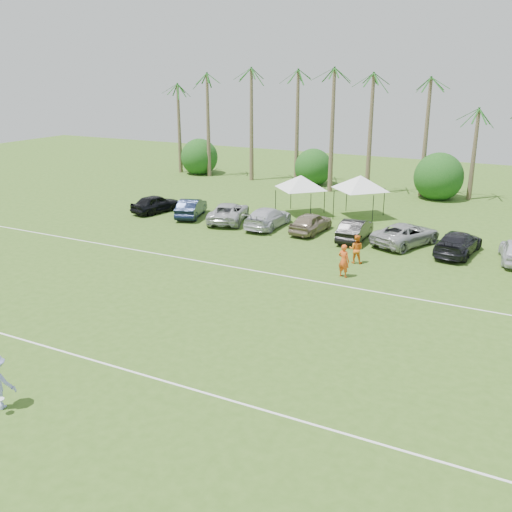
% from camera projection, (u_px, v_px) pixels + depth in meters
% --- Properties ---
extents(ground, '(120.00, 120.00, 0.00)m').
position_uv_depth(ground, '(60.00, 387.00, 20.22)').
color(ground, '#385A1B').
rests_on(ground, ground).
extents(field_lines, '(80.00, 12.10, 0.01)m').
position_uv_depth(field_lines, '(187.00, 307.00, 26.97)').
color(field_lines, white).
rests_on(field_lines, ground).
extents(palm_tree_0, '(2.40, 2.40, 8.90)m').
position_uv_depth(palm_tree_0, '(169.00, 101.00, 59.53)').
color(palm_tree_0, brown).
rests_on(palm_tree_0, ground).
extents(palm_tree_1, '(2.40, 2.40, 9.90)m').
position_uv_depth(palm_tree_1, '(210.00, 94.00, 57.08)').
color(palm_tree_1, brown).
rests_on(palm_tree_1, ground).
extents(palm_tree_2, '(2.40, 2.40, 10.90)m').
position_uv_depth(palm_tree_2, '(254.00, 85.00, 54.64)').
color(palm_tree_2, brown).
rests_on(palm_tree_2, ground).
extents(palm_tree_3, '(2.40, 2.40, 11.90)m').
position_uv_depth(palm_tree_3, '(292.00, 76.00, 52.63)').
color(palm_tree_3, brown).
rests_on(palm_tree_3, ground).
extents(palm_tree_4, '(2.40, 2.40, 8.90)m').
position_uv_depth(palm_tree_4, '(332.00, 106.00, 51.69)').
color(palm_tree_4, brown).
rests_on(palm_tree_4, ground).
extents(palm_tree_5, '(2.40, 2.40, 9.90)m').
position_uv_depth(palm_tree_5, '(376.00, 97.00, 49.68)').
color(palm_tree_5, brown).
rests_on(palm_tree_5, ground).
extents(palm_tree_6, '(2.40, 2.40, 10.90)m').
position_uv_depth(palm_tree_6, '(423.00, 88.00, 47.67)').
color(palm_tree_6, brown).
rests_on(palm_tree_6, ground).
extents(palm_tree_7, '(2.40, 2.40, 11.90)m').
position_uv_depth(palm_tree_7, '(475.00, 77.00, 45.66)').
color(palm_tree_7, brown).
rests_on(palm_tree_7, ground).
extents(bush_tree_0, '(4.00, 4.00, 4.00)m').
position_uv_depth(bush_tree_0, '(200.00, 157.00, 60.85)').
color(bush_tree_0, brown).
rests_on(bush_tree_0, ground).
extents(bush_tree_1, '(4.00, 4.00, 4.00)m').
position_uv_depth(bush_tree_1, '(314.00, 166.00, 55.19)').
color(bush_tree_1, brown).
rests_on(bush_tree_1, ground).
extents(bush_tree_2, '(4.00, 4.00, 4.00)m').
position_uv_depth(bush_tree_2, '(441.00, 176.00, 49.96)').
color(bush_tree_2, brown).
rests_on(bush_tree_2, ground).
extents(sideline_player_a, '(0.75, 0.58, 1.84)m').
position_uv_depth(sideline_player_a, '(344.00, 261.00, 30.62)').
color(sideline_player_a, '#EE521A').
rests_on(sideline_player_a, ground).
extents(sideline_player_b, '(0.91, 0.76, 1.69)m').
position_uv_depth(sideline_player_b, '(356.00, 249.00, 32.83)').
color(sideline_player_b, orange).
rests_on(sideline_player_b, ground).
extents(canopy_tent_left, '(4.41, 4.41, 3.57)m').
position_uv_depth(canopy_tent_left, '(301.00, 175.00, 43.10)').
color(canopy_tent_left, black).
rests_on(canopy_tent_left, ground).
extents(canopy_tent_right, '(4.60, 4.60, 3.73)m').
position_uv_depth(canopy_tent_right, '(361.00, 175.00, 42.29)').
color(canopy_tent_right, black).
rests_on(canopy_tent_right, ground).
extents(parked_car_0, '(2.54, 4.40, 1.41)m').
position_uv_depth(parked_car_0, '(156.00, 204.00, 44.53)').
color(parked_car_0, black).
rests_on(parked_car_0, ground).
extents(parked_car_1, '(2.77, 4.52, 1.41)m').
position_uv_depth(parked_car_1, '(191.00, 208.00, 43.20)').
color(parked_car_1, black).
rests_on(parked_car_1, ground).
extents(parked_car_2, '(3.69, 5.52, 1.41)m').
position_uv_depth(parked_car_2, '(229.00, 212.00, 41.84)').
color(parked_car_2, '#B0B1B2').
rests_on(parked_car_2, ground).
extents(parked_car_3, '(2.00, 4.86, 1.41)m').
position_uv_depth(parked_car_3, '(268.00, 217.00, 40.37)').
color(parked_car_3, silver).
rests_on(parked_car_3, ground).
extents(parked_car_4, '(1.97, 4.24, 1.41)m').
position_uv_depth(parked_car_4, '(311.00, 223.00, 39.03)').
color(parked_car_4, '#83715C').
rests_on(parked_car_4, ground).
extents(parked_car_5, '(1.70, 4.34, 1.41)m').
position_uv_depth(parked_car_5, '(355.00, 230.00, 37.31)').
color(parked_car_5, black).
rests_on(parked_car_5, ground).
extents(parked_car_6, '(4.12, 5.57, 1.41)m').
position_uv_depth(parked_car_6, '(406.00, 234.00, 36.30)').
color(parked_car_6, '#A0A0A0').
rests_on(parked_car_6, ground).
extents(parked_car_7, '(2.55, 5.05, 1.41)m').
position_uv_depth(parked_car_7, '(458.00, 243.00, 34.47)').
color(parked_car_7, black).
rests_on(parked_car_7, ground).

